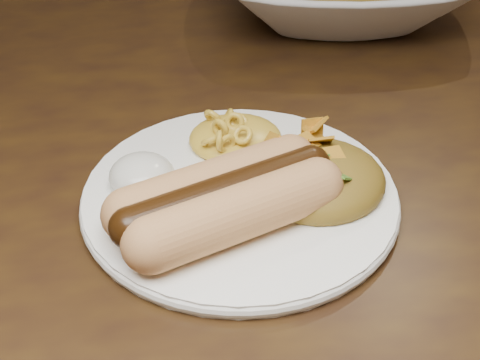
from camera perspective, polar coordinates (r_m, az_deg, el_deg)
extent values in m
cube|color=#36220C|center=(0.63, -12.26, 1.19)|extent=(1.60, 0.90, 0.04)
cylinder|color=white|center=(0.53, 0.00, -1.37)|extent=(0.27, 0.27, 0.01)
cylinder|color=tan|center=(0.48, -0.80, -2.66)|extent=(0.13, 0.08, 0.04)
cylinder|color=tan|center=(0.51, -1.44, -0.40)|extent=(0.13, 0.08, 0.04)
cylinder|color=#42230A|center=(0.49, -1.13, -1.14)|extent=(0.14, 0.07, 0.03)
ellipsoid|color=gold|center=(0.57, -0.36, 4.10)|extent=(0.09, 0.09, 0.03)
ellipsoid|color=silver|center=(0.53, -7.68, 0.88)|extent=(0.06, 0.06, 0.03)
ellipsoid|color=#A3501F|center=(0.53, 6.03, 0.56)|extent=(0.10, 0.10, 0.04)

